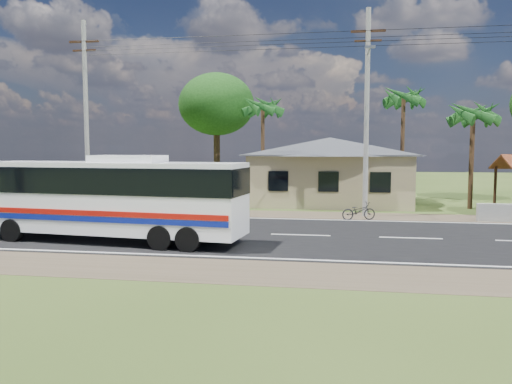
% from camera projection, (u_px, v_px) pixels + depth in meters
% --- Properties ---
extents(ground, '(120.00, 120.00, 0.00)m').
position_uv_depth(ground, '(300.00, 235.00, 21.05)').
color(ground, '#334819').
rests_on(ground, ground).
extents(road, '(120.00, 16.00, 0.03)m').
position_uv_depth(road, '(300.00, 235.00, 21.05)').
color(road, black).
rests_on(road, ground).
extents(house, '(12.40, 10.00, 5.00)m').
position_uv_depth(house, '(330.00, 164.00, 33.44)').
color(house, tan).
rests_on(house, ground).
extents(utility_poles, '(32.80, 2.22, 11.00)m').
position_uv_depth(utility_poles, '(360.00, 109.00, 26.50)').
color(utility_poles, '#9E9E99').
rests_on(utility_poles, ground).
extents(palm_near, '(2.80, 2.80, 6.70)m').
position_uv_depth(palm_near, '(473.00, 114.00, 29.85)').
color(palm_near, '#47301E').
rests_on(palm_near, ground).
extents(palm_mid, '(2.80, 2.80, 8.20)m').
position_uv_depth(palm_mid, '(404.00, 98.00, 34.71)').
color(palm_mid, '#47301E').
rests_on(palm_mid, ground).
extents(palm_far, '(2.80, 2.80, 7.70)m').
position_uv_depth(palm_far, '(263.00, 108.00, 36.84)').
color(palm_far, '#47301E').
rests_on(palm_far, ground).
extents(tree_behind_house, '(6.00, 6.00, 9.61)m').
position_uv_depth(tree_behind_house, '(217.00, 105.00, 39.41)').
color(tree_behind_house, '#47301E').
rests_on(tree_behind_house, ground).
extents(coach_bus, '(11.14, 3.45, 3.40)m').
position_uv_depth(coach_bus, '(108.00, 192.00, 19.52)').
color(coach_bus, white).
rests_on(coach_bus, ground).
extents(motorcycle, '(1.87, 1.16, 0.93)m').
position_uv_depth(motorcycle, '(359.00, 211.00, 25.53)').
color(motorcycle, black).
rests_on(motorcycle, ground).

